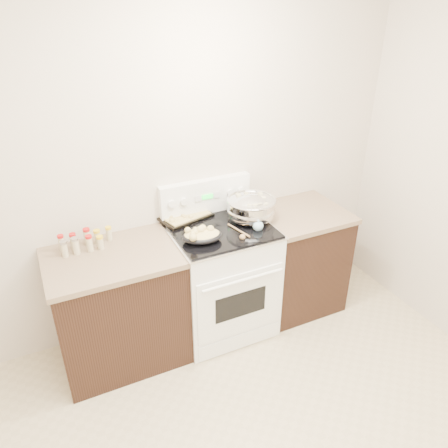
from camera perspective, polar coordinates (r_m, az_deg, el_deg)
room_shell at (r=1.71m, az=9.18°, el=-1.17°), size 4.10×3.60×2.75m
counter_left at (r=3.38m, az=-13.49°, el=-10.53°), size 0.93×0.67×0.92m
counter_right at (r=3.89m, az=9.41°, el=-4.44°), size 0.73×0.67×0.92m
kitchen_range at (r=3.55m, az=-0.38°, el=-6.89°), size 0.78×0.73×1.22m
mixing_bowl at (r=3.40m, az=3.55°, el=1.97°), size 0.39×0.39×0.23m
roasting_pan at (r=3.12m, az=-2.95°, el=-1.46°), size 0.33×0.26×0.12m
baking_sheet at (r=3.47m, az=-5.24°, el=1.12°), size 0.45×0.37×0.06m
wooden_spoon at (r=3.20m, az=2.24°, el=-1.39°), size 0.08×0.25×0.04m
blue_ladle at (r=3.29m, az=4.46°, el=-0.10°), size 0.15×0.26×0.10m
spice_jars at (r=3.21m, az=-17.83°, el=-2.16°), size 0.37×0.14×0.13m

